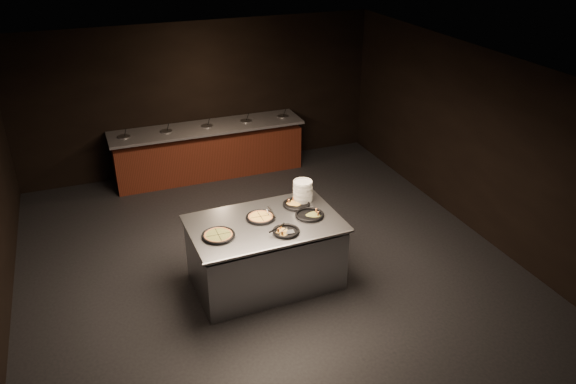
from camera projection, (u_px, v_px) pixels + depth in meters
name	position (u px, v px, depth m)	size (l,w,h in m)	color
room	(269.00, 181.00, 7.55)	(7.02, 8.02, 2.92)	black
salad_bar	(209.00, 154.00, 10.97)	(3.70, 0.83, 1.18)	maroon
serving_counter	(265.00, 254.00, 7.75)	(2.07, 1.35, 0.98)	#BABCC1
plate_stack	(303.00, 191.00, 8.00)	(0.27, 0.27, 0.31)	white
pan_veggie_whole	(218.00, 235.00, 7.18)	(0.43, 0.43, 0.04)	black
pan_cheese_whole	(261.00, 217.00, 7.60)	(0.40, 0.40, 0.04)	black
pan_cheese_slices_a	(296.00, 204.00, 7.93)	(0.39, 0.39, 0.04)	black
pan_cheese_slices_b	(286.00, 231.00, 7.27)	(0.36, 0.36, 0.04)	black
pan_veggie_slices	(310.00, 215.00, 7.66)	(0.40, 0.40, 0.04)	black
server_left	(270.00, 212.00, 7.62)	(0.16, 0.30, 0.15)	#BABCC1
server_right	(281.00, 229.00, 7.20)	(0.34, 0.11, 0.16)	#BABCC1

